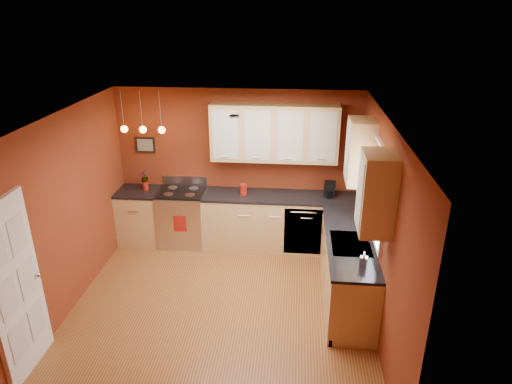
# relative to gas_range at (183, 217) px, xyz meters

# --- Properties ---
(floor) EXTENTS (4.20, 4.20, 0.00)m
(floor) POSITION_rel_gas_range_xyz_m (0.92, -1.80, -0.48)
(floor) COLOR #98632C
(floor) RESTS_ON ground
(ceiling) EXTENTS (4.00, 4.20, 0.02)m
(ceiling) POSITION_rel_gas_range_xyz_m (0.92, -1.80, 2.12)
(ceiling) COLOR white
(ceiling) RESTS_ON wall_back
(wall_back) EXTENTS (4.00, 0.02, 2.60)m
(wall_back) POSITION_rel_gas_range_xyz_m (0.92, 0.30, 0.82)
(wall_back) COLOR maroon
(wall_back) RESTS_ON floor
(wall_front) EXTENTS (4.00, 0.02, 2.60)m
(wall_front) POSITION_rel_gas_range_xyz_m (0.92, -3.90, 0.82)
(wall_front) COLOR maroon
(wall_front) RESTS_ON floor
(wall_left) EXTENTS (0.02, 4.20, 2.60)m
(wall_left) POSITION_rel_gas_range_xyz_m (-1.08, -1.80, 0.82)
(wall_left) COLOR maroon
(wall_left) RESTS_ON floor
(wall_right) EXTENTS (0.02, 4.20, 2.60)m
(wall_right) POSITION_rel_gas_range_xyz_m (2.92, -1.80, 0.82)
(wall_right) COLOR maroon
(wall_right) RESTS_ON floor
(base_cabinets_back_left) EXTENTS (0.70, 0.60, 0.90)m
(base_cabinets_back_left) POSITION_rel_gas_range_xyz_m (-0.73, -0.00, -0.03)
(base_cabinets_back_left) COLOR tan
(base_cabinets_back_left) RESTS_ON floor
(base_cabinets_back_right) EXTENTS (2.54, 0.60, 0.90)m
(base_cabinets_back_right) POSITION_rel_gas_range_xyz_m (1.65, -0.00, -0.03)
(base_cabinets_back_right) COLOR tan
(base_cabinets_back_right) RESTS_ON floor
(base_cabinets_right) EXTENTS (0.60, 2.10, 0.90)m
(base_cabinets_right) POSITION_rel_gas_range_xyz_m (2.62, -1.35, -0.03)
(base_cabinets_right) COLOR tan
(base_cabinets_right) RESTS_ON floor
(counter_back_left) EXTENTS (0.70, 0.62, 0.04)m
(counter_back_left) POSITION_rel_gas_range_xyz_m (-0.73, -0.00, 0.44)
(counter_back_left) COLOR black
(counter_back_left) RESTS_ON base_cabinets_back_left
(counter_back_right) EXTENTS (2.54, 0.62, 0.04)m
(counter_back_right) POSITION_rel_gas_range_xyz_m (1.65, -0.00, 0.44)
(counter_back_right) COLOR black
(counter_back_right) RESTS_ON base_cabinets_back_right
(counter_right) EXTENTS (0.62, 2.10, 0.04)m
(counter_right) POSITION_rel_gas_range_xyz_m (2.62, -1.35, 0.44)
(counter_right) COLOR black
(counter_right) RESTS_ON base_cabinets_right
(gas_range) EXTENTS (0.76, 0.64, 1.11)m
(gas_range) POSITION_rel_gas_range_xyz_m (0.00, 0.00, 0.00)
(gas_range) COLOR silver
(gas_range) RESTS_ON floor
(dishwasher_front) EXTENTS (0.60, 0.02, 0.80)m
(dishwasher_front) POSITION_rel_gas_range_xyz_m (2.02, -0.29, -0.03)
(dishwasher_front) COLOR silver
(dishwasher_front) RESTS_ON base_cabinets_back_right
(sink) EXTENTS (0.50, 0.70, 0.33)m
(sink) POSITION_rel_gas_range_xyz_m (2.62, -1.50, 0.43)
(sink) COLOR gray
(sink) RESTS_ON counter_right
(window) EXTENTS (0.06, 1.02, 1.22)m
(window) POSITION_rel_gas_range_xyz_m (2.89, -1.50, 1.21)
(window) COLOR white
(window) RESTS_ON wall_right
(door_left_wall) EXTENTS (0.12, 0.82, 2.05)m
(door_left_wall) POSITION_rel_gas_range_xyz_m (-1.05, -3.00, 0.54)
(door_left_wall) COLOR white
(door_left_wall) RESTS_ON floor
(upper_cabinets_back) EXTENTS (2.00, 0.35, 0.90)m
(upper_cabinets_back) POSITION_rel_gas_range_xyz_m (1.52, 0.12, 1.47)
(upper_cabinets_back) COLOR tan
(upper_cabinets_back) RESTS_ON wall_back
(upper_cabinets_right) EXTENTS (0.35, 1.95, 0.90)m
(upper_cabinets_right) POSITION_rel_gas_range_xyz_m (2.75, -1.48, 1.47)
(upper_cabinets_right) COLOR tan
(upper_cabinets_right) RESTS_ON wall_right
(wall_picture) EXTENTS (0.32, 0.03, 0.26)m
(wall_picture) POSITION_rel_gas_range_xyz_m (-0.63, 0.28, 1.17)
(wall_picture) COLOR black
(wall_picture) RESTS_ON wall_back
(pendant_lights) EXTENTS (0.71, 0.11, 0.66)m
(pendant_lights) POSITION_rel_gas_range_xyz_m (-0.53, -0.05, 1.53)
(pendant_lights) COLOR gray
(pendant_lights) RESTS_ON ceiling
(red_canister) EXTENTS (0.12, 0.12, 0.18)m
(red_canister) POSITION_rel_gas_range_xyz_m (1.04, -0.02, 0.55)
(red_canister) COLOR maroon
(red_canister) RESTS_ON counter_back_right
(red_vase) EXTENTS (0.09, 0.09, 0.15)m
(red_vase) POSITION_rel_gas_range_xyz_m (-0.61, 0.04, 0.53)
(red_vase) COLOR maroon
(red_vase) RESTS_ON counter_back_left
(flowers) EXTENTS (0.14, 0.14, 0.20)m
(flowers) POSITION_rel_gas_range_xyz_m (-0.61, 0.04, 0.69)
(flowers) COLOR maroon
(flowers) RESTS_ON red_vase
(coffee_maker) EXTENTS (0.19, 0.19, 0.25)m
(coffee_maker) POSITION_rel_gas_range_xyz_m (2.43, 0.02, 0.58)
(coffee_maker) COLOR black
(coffee_maker) RESTS_ON counter_back_right
(soap_pump) EXTENTS (0.11, 0.11, 0.19)m
(soap_pump) POSITION_rel_gas_range_xyz_m (2.71, -2.05, 0.56)
(soap_pump) COLOR silver
(soap_pump) RESTS_ON counter_right
(dish_towel) EXTENTS (0.21, 0.01, 0.28)m
(dish_towel) POSITION_rel_gas_range_xyz_m (0.03, -0.33, 0.04)
(dish_towel) COLOR maroon
(dish_towel) RESTS_ON gas_range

